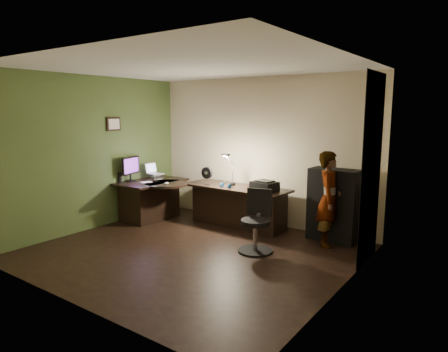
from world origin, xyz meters
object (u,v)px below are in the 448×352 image
Objects in this scene: monitor at (130,172)px; office_chair at (255,222)px; desk_left at (152,200)px; person at (329,199)px; desk_right at (236,207)px; cabinet at (334,205)px.

monitor is 2.95m from office_chair.
person reaches higher than desk_left.
office_chair is (2.91, -0.17, -0.46)m from monitor.
desk_right is 1.75m from cabinet.
cabinet is at bearing 43.22° from office_chair.
desk_right is 1.69× the size of cabinet.
cabinet is at bearing 13.75° from desk_left.
desk_right is 2.14× the size of office_chair.
monitor is 0.35× the size of person.
desk_right is at bearing 7.72° from monitor.
monitor is at bearing 87.43° from person.
office_chair is (-0.74, -1.22, -0.12)m from cabinet.
office_chair is 0.63× the size of person.
desk_left is 1.41× the size of office_chair.
cabinet is (1.72, 0.28, 0.21)m from desk_right.
cabinet reaches higher than office_chair.
monitor reaches higher than office_chair.
desk_right is 1.36m from office_chair.
desk_left is at bearing -160.45° from desk_right.
person is at bearing 35.05° from office_chair.
desk_left is 3.44m from cabinet.
desk_left is 2.64m from office_chair.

